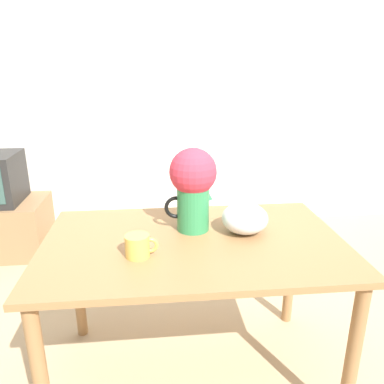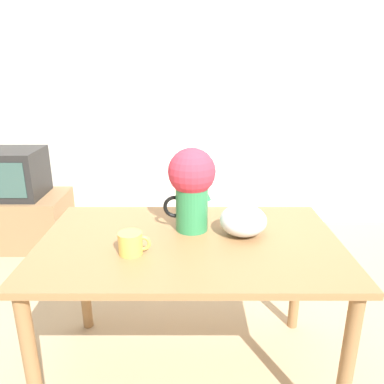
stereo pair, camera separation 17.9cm
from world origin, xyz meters
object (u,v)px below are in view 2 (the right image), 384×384
object	(u,v)px
flower_vase	(193,183)
white_bowl	(244,220)
coffee_mug	(132,243)
tv_set	(17,173)

from	to	relation	value
flower_vase	white_bowl	size ratio (longest dim) A/B	1.82
coffee_mug	tv_set	xyz separation A→B (m)	(-1.26, 1.65, -0.16)
white_bowl	tv_set	bearing A→B (deg)	140.48
tv_set	coffee_mug	bearing A→B (deg)	-52.60
coffee_mug	white_bowl	world-z (taller)	white_bowl
flower_vase	coffee_mug	distance (m)	0.41
flower_vase	coffee_mug	size ratio (longest dim) A/B	2.91
white_bowl	flower_vase	bearing A→B (deg)	166.34
coffee_mug	tv_set	size ratio (longest dim) A/B	0.31
coffee_mug	tv_set	world-z (taller)	same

